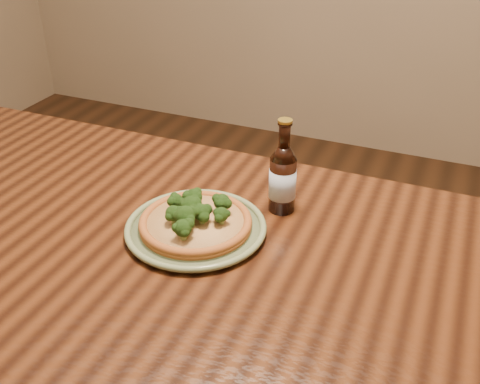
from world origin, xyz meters
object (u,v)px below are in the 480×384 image
at_px(plate, 196,228).
at_px(beer_bottle, 283,178).
at_px(pizza, 195,220).
at_px(table, 111,269).

relative_size(plate, beer_bottle, 1.37).
xyz_separation_m(pizza, beer_bottle, (0.13, 0.15, 0.05)).
bearing_deg(table, pizza, 24.78).
height_order(table, pizza, pizza).
distance_m(table, plate, 0.21).
bearing_deg(table, plate, 24.83).
xyz_separation_m(plate, pizza, (-0.00, -0.00, 0.02)).
relative_size(table, pizza, 6.90).
relative_size(table, plate, 5.48).
xyz_separation_m(plate, beer_bottle, (0.13, 0.15, 0.07)).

